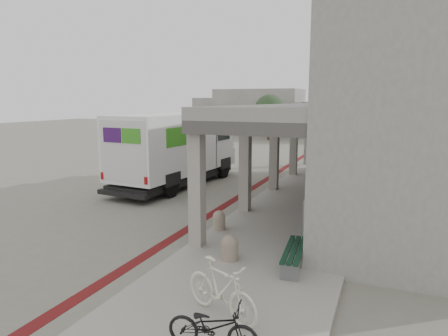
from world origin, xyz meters
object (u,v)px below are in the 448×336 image
at_px(fedex_truck, 176,148).
at_px(utility_cabinet, 315,217).
at_px(bench, 294,254).
at_px(bicycle_black, 213,326).
at_px(bicycle_cream, 221,289).

relative_size(fedex_truck, utility_cabinet, 7.60).
height_order(bench, utility_cabinet, utility_cabinet).
distance_m(bench, bicycle_black, 3.86).
height_order(fedex_truck, bicycle_black, fedex_truck).
relative_size(bench, utility_cabinet, 1.79).
relative_size(fedex_truck, bench, 4.26).
relative_size(bicycle_black, bicycle_cream, 0.84).
xyz_separation_m(utility_cabinet, bicycle_black, (-0.52, -6.47, -0.15)).
bearing_deg(utility_cabinet, fedex_truck, 161.19).
distance_m(utility_cabinet, bicycle_black, 6.49).
bearing_deg(bicycle_black, bench, -14.14).
relative_size(bench, bicycle_black, 1.29).
distance_m(fedex_truck, bench, 11.04).
distance_m(utility_cabinet, bicycle_cream, 5.54).
relative_size(bench, bicycle_cream, 1.08).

